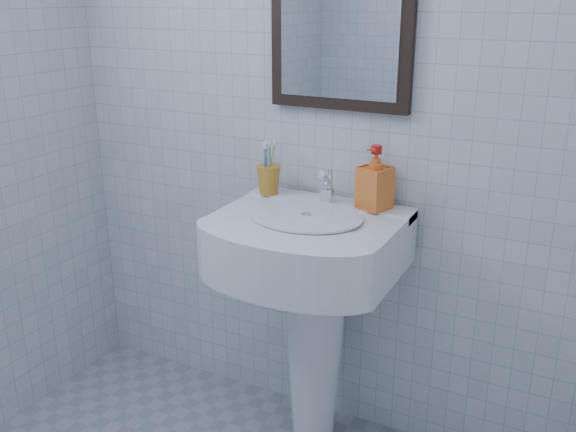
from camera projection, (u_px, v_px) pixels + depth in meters
The scene contains 6 objects.
wall_back at pixel (334, 105), 2.22m from camera, with size 2.20×0.02×2.50m, color silver.
washbasin at pixel (312, 292), 2.24m from camera, with size 0.61×0.44×0.93m.
faucet at pixel (327, 189), 2.22m from camera, with size 0.05×0.11×0.13m.
toothbrush_cup at pixel (269, 180), 2.32m from camera, with size 0.09×0.09×0.10m, color #C17E23, non-canonical shape.
soap_dispenser at pixel (375, 178), 2.14m from camera, with size 0.10×0.10×0.21m, color red.
wall_mirror at pixel (341, 15), 2.10m from camera, with size 0.50×0.04×0.62m.
Camera 1 is at (0.87, -0.85, 1.63)m, focal length 40.00 mm.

